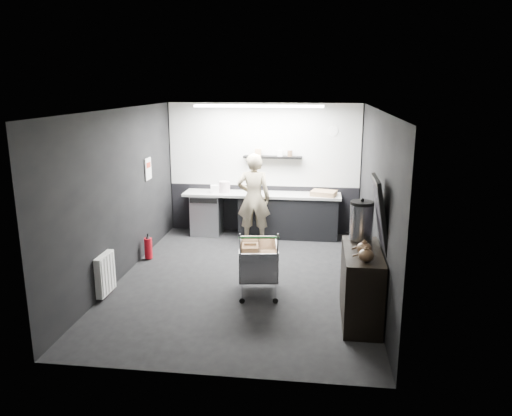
# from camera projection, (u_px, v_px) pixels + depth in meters

# --- Properties ---
(floor) EXTENTS (5.50, 5.50, 0.00)m
(floor) POSITION_uv_depth(u_px,v_px,m) (244.00, 279.00, 8.06)
(floor) COLOR black
(floor) RESTS_ON ground
(ceiling) EXTENTS (5.50, 5.50, 0.00)m
(ceiling) POSITION_uv_depth(u_px,v_px,m) (243.00, 110.00, 7.40)
(ceiling) COLOR silver
(ceiling) RESTS_ON wall_back
(wall_back) EXTENTS (5.50, 0.00, 5.50)m
(wall_back) POSITION_uv_depth(u_px,v_px,m) (264.00, 169.00, 10.38)
(wall_back) COLOR black
(wall_back) RESTS_ON floor
(wall_front) EXTENTS (5.50, 0.00, 5.50)m
(wall_front) POSITION_uv_depth(u_px,v_px,m) (204.00, 258.00, 5.08)
(wall_front) COLOR black
(wall_front) RESTS_ON floor
(wall_left) EXTENTS (0.00, 5.50, 5.50)m
(wall_left) POSITION_uv_depth(u_px,v_px,m) (120.00, 195.00, 7.97)
(wall_left) COLOR black
(wall_left) RESTS_ON floor
(wall_right) EXTENTS (0.00, 5.50, 5.50)m
(wall_right) POSITION_uv_depth(u_px,v_px,m) (375.00, 202.00, 7.49)
(wall_right) COLOR black
(wall_right) RESTS_ON floor
(kitchen_wall_panel) EXTENTS (3.95, 0.02, 1.70)m
(kitchen_wall_panel) POSITION_uv_depth(u_px,v_px,m) (264.00, 145.00, 10.24)
(kitchen_wall_panel) COLOR silver
(kitchen_wall_panel) RESTS_ON wall_back
(dado_panel) EXTENTS (3.95, 0.02, 1.00)m
(dado_panel) POSITION_uv_depth(u_px,v_px,m) (263.00, 209.00, 10.56)
(dado_panel) COLOR black
(dado_panel) RESTS_ON wall_back
(floating_shelf) EXTENTS (1.20, 0.22, 0.04)m
(floating_shelf) POSITION_uv_depth(u_px,v_px,m) (273.00, 157.00, 10.16)
(floating_shelf) COLOR black
(floating_shelf) RESTS_ON wall_back
(wall_clock) EXTENTS (0.20, 0.03, 0.20)m
(wall_clock) POSITION_uv_depth(u_px,v_px,m) (333.00, 131.00, 9.98)
(wall_clock) COLOR white
(wall_clock) RESTS_ON wall_back
(poster) EXTENTS (0.02, 0.30, 0.40)m
(poster) POSITION_uv_depth(u_px,v_px,m) (148.00, 169.00, 9.17)
(poster) COLOR white
(poster) RESTS_ON wall_left
(poster_red_band) EXTENTS (0.02, 0.22, 0.10)m
(poster_red_band) POSITION_uv_depth(u_px,v_px,m) (148.00, 165.00, 9.16)
(poster_red_band) COLOR red
(poster_red_band) RESTS_ON poster
(radiator) EXTENTS (0.10, 0.50, 0.60)m
(radiator) POSITION_uv_depth(u_px,v_px,m) (105.00, 274.00, 7.34)
(radiator) COLOR white
(radiator) RESTS_ON wall_left
(ceiling_strip) EXTENTS (2.40, 0.20, 0.04)m
(ceiling_strip) POSITION_uv_depth(u_px,v_px,m) (258.00, 106.00, 9.19)
(ceiling_strip) COLOR white
(ceiling_strip) RESTS_ON ceiling
(prep_counter) EXTENTS (3.20, 0.61, 0.90)m
(prep_counter) POSITION_uv_depth(u_px,v_px,m) (268.00, 214.00, 10.26)
(prep_counter) COLOR black
(prep_counter) RESTS_ON floor
(person) EXTENTS (0.68, 0.47, 1.78)m
(person) POSITION_uv_depth(u_px,v_px,m) (254.00, 198.00, 9.75)
(person) COLOR beige
(person) RESTS_ON floor
(shopping_cart) EXTENTS (0.68, 1.01, 1.03)m
(shopping_cart) POSITION_uv_depth(u_px,v_px,m) (258.00, 262.00, 7.44)
(shopping_cart) COLOR silver
(shopping_cart) RESTS_ON floor
(sideboard) EXTENTS (0.55, 1.28, 1.92)m
(sideboard) POSITION_uv_depth(u_px,v_px,m) (362.00, 275.00, 6.60)
(sideboard) COLOR black
(sideboard) RESTS_ON floor
(fire_extinguisher) EXTENTS (0.14, 0.14, 0.46)m
(fire_extinguisher) POSITION_uv_depth(u_px,v_px,m) (148.00, 247.00, 8.93)
(fire_extinguisher) COLOR red
(fire_extinguisher) RESTS_ON floor
(cardboard_box) EXTENTS (0.56, 0.47, 0.10)m
(cardboard_box) POSITION_uv_depth(u_px,v_px,m) (324.00, 193.00, 9.96)
(cardboard_box) COLOR tan
(cardboard_box) RESTS_ON prep_counter
(pink_tub) EXTENTS (0.23, 0.23, 0.23)m
(pink_tub) POSITION_uv_depth(u_px,v_px,m) (224.00, 187.00, 10.23)
(pink_tub) COLOR silver
(pink_tub) RESTS_ON prep_counter
(white_container) EXTENTS (0.20, 0.17, 0.16)m
(white_container) POSITION_uv_depth(u_px,v_px,m) (215.00, 189.00, 10.22)
(white_container) COLOR white
(white_container) RESTS_ON prep_counter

